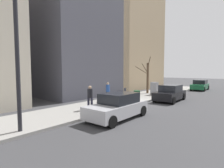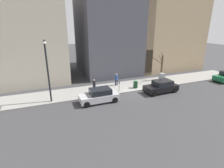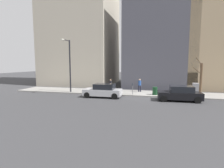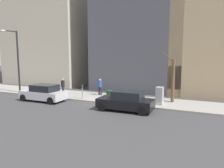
% 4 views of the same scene
% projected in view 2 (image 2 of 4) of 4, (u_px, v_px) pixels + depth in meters
% --- Properties ---
extents(ground_plane, '(120.00, 120.00, 0.00)m').
position_uv_depth(ground_plane, '(137.00, 91.00, 22.10)').
color(ground_plane, '#38383A').
extents(sidewalk, '(4.00, 36.00, 0.15)m').
position_uv_depth(sidewalk, '(130.00, 86.00, 23.84)').
color(sidewalk, gray).
rests_on(sidewalk, ground).
extents(parked_car_black, '(2.03, 4.25, 1.52)m').
position_uv_depth(parked_car_black, '(161.00, 87.00, 21.66)').
color(parked_car_black, black).
rests_on(parked_car_black, ground).
extents(parked_car_silver, '(1.96, 4.22, 1.52)m').
position_uv_depth(parked_car_silver, '(99.00, 96.00, 18.91)').
color(parked_car_silver, '#B7B7BC').
rests_on(parked_car_silver, ground).
extents(parking_meter, '(0.14, 0.10, 1.35)m').
position_uv_depth(parking_meter, '(119.00, 85.00, 21.38)').
color(parking_meter, slate).
rests_on(parking_meter, sidewalk).
extents(utility_box, '(0.83, 0.61, 1.43)m').
position_uv_depth(utility_box, '(162.00, 78.00, 24.57)').
color(utility_box, '#A8A399').
rests_on(utility_box, sidewalk).
extents(streetlamp, '(1.97, 0.32, 6.50)m').
position_uv_depth(streetlamp, '(47.00, 67.00, 17.48)').
color(streetlamp, black).
rests_on(streetlamp, sidewalk).
extents(bare_tree, '(2.12, 0.99, 4.35)m').
position_uv_depth(bare_tree, '(162.00, 67.00, 25.61)').
color(bare_tree, brown).
rests_on(bare_tree, sidewalk).
extents(trash_bin, '(0.56, 0.56, 0.90)m').
position_uv_depth(trash_bin, '(135.00, 85.00, 22.78)').
color(trash_bin, '#14381E').
rests_on(trash_bin, sidewalk).
extents(pedestrian_near_meter, '(0.36, 0.40, 1.66)m').
position_uv_depth(pedestrian_near_meter, '(116.00, 79.00, 23.61)').
color(pedestrian_near_meter, '#1E1E2D').
rests_on(pedestrian_near_meter, sidewalk).
extents(pedestrian_midblock, '(0.37, 0.36, 1.66)m').
position_uv_depth(pedestrian_midblock, '(94.00, 85.00, 21.16)').
color(pedestrian_midblock, '#1E1E2D').
rests_on(pedestrian_midblock, sidewalk).
extents(office_tower_left, '(12.58, 12.58, 21.56)m').
position_uv_depth(office_tower_left, '(159.00, 9.00, 32.71)').
color(office_tower_left, tan).
rests_on(office_tower_left, ground).
extents(office_block_center, '(10.42, 10.42, 15.36)m').
position_uv_depth(office_block_center, '(111.00, 27.00, 29.23)').
color(office_block_center, '#4C4C56').
rests_on(office_block_center, ground).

